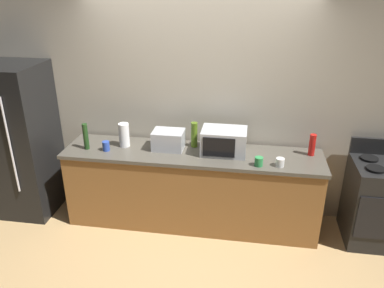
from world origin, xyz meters
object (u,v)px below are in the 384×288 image
microwave (224,141)px  mug_white (280,162)px  mug_green (259,162)px  refrigerator (19,141)px  bottle_olive_oil (194,135)px  stove_range (377,202)px  toaster_oven (168,140)px  paper_towel_roll (124,135)px  bottle_wine (86,136)px  mug_blue (106,146)px  bottle_hot_sauce (312,145)px

microwave → mug_white: microwave is taller
mug_green → mug_white: size_ratio=1.08×
refrigerator → bottle_olive_oil: 2.06m
bottle_olive_oil → stove_range: bearing=-4.6°
toaster_oven → mug_green: toaster_oven is taller
paper_towel_roll → mug_green: paper_towel_roll is taller
refrigerator → stove_range: (4.05, 0.00, -0.44)m
refrigerator → paper_towel_roll: (1.27, 0.05, 0.13)m
refrigerator → toaster_oven: (1.78, 0.06, 0.10)m
stove_range → microwave: microwave is taller
bottle_wine → microwave: bearing=5.2°
microwave → stove_range: bearing=-1.7°
microwave → mug_blue: size_ratio=4.45×
bottle_hot_sauce → mug_blue: bearing=-173.9°
refrigerator → mug_green: bearing=-4.3°
toaster_oven → bottle_hot_sauce: 1.55m
toaster_oven → paper_towel_roll: 0.51m
toaster_oven → paper_towel_roll: bearing=-178.9°
toaster_oven → mug_white: size_ratio=3.88×
paper_towel_roll → bottle_hot_sauce: paper_towel_roll is taller
mug_green → mug_white: (0.21, 0.02, -0.00)m
refrigerator → bottle_hot_sauce: 3.33m
stove_range → mug_green: bearing=-170.7°
refrigerator → mug_white: 2.99m
refrigerator → bottle_olive_oil: bearing=4.5°
toaster_oven → bottle_olive_oil: bottle_olive_oil is taller
bottle_wine → mug_blue: 0.25m
bottle_wine → mug_green: bearing=-3.6°
mug_blue → refrigerator: bearing=174.8°
mug_green → mug_white: 0.21m
microwave → mug_white: (0.59, -0.23, -0.09)m
mug_green → refrigerator: bearing=175.7°
microwave → bottle_olive_oil: 0.36m
bottle_hot_sauce → mug_white: (-0.35, -0.32, -0.07)m
mug_green → mug_white: bearing=6.2°
toaster_oven → bottle_wine: size_ratio=1.15×
refrigerator → bottle_olive_oil: size_ratio=6.27×
refrigerator → mug_blue: size_ratio=16.70×
refrigerator → bottle_wine: bearing=-5.8°
toaster_oven → bottle_wine: bottle_wine is taller
bottle_olive_oil → mug_blue: bearing=-164.5°
bottle_wine → mug_green: size_ratio=3.13×
microwave → bottle_olive_oil: (-0.34, 0.11, 0.01)m
stove_range → mug_green: stove_range is taller
refrigerator → bottle_hot_sauce: refrigerator is taller
bottle_hot_sauce → mug_blue: size_ratio=2.20×
toaster_oven → paper_towel_roll: size_ratio=1.26×
stove_range → paper_towel_roll: bearing=179.0°
toaster_oven → mug_blue: toaster_oven is taller
microwave → paper_towel_roll: same height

